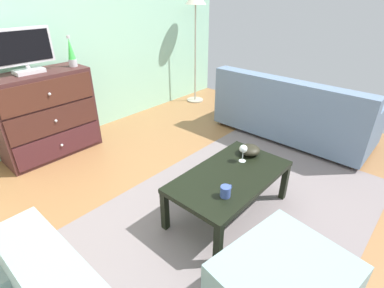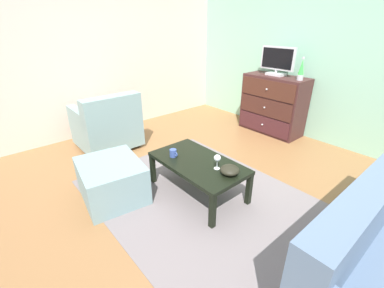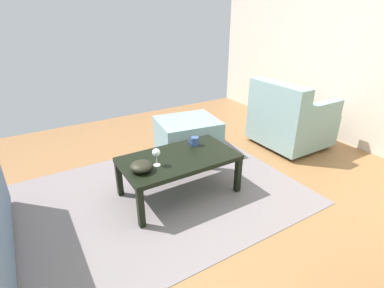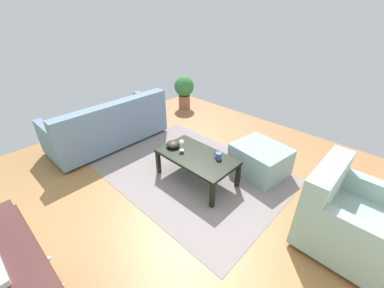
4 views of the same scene
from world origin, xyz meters
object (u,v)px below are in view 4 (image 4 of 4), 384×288
bowl_decorative (173,144)px  potted_plant (184,89)px  ottoman (260,160)px  couch_large (109,127)px  armchair (345,217)px  mug (218,156)px  coffee_table (197,158)px  wine_glass (182,143)px

bowl_decorative → potted_plant: (1.63, -1.83, -0.00)m
potted_plant → ottoman: bearing=158.1°
couch_large → armchair: size_ratio=2.29×
mug → armchair: 1.47m
couch_large → potted_plant: couch_large is taller
coffee_table → armchair: bearing=-172.0°
armchair → wine_glass: bearing=8.3°
couch_large → ottoman: size_ratio=2.74×
wine_glass → couch_large: bearing=8.9°
wine_glass → potted_plant: potted_plant is taller
wine_glass → armchair: (-1.96, -0.29, -0.16)m
mug → couch_large: (2.00, 0.41, -0.12)m
wine_glass → coffee_table: bearing=-169.8°
mug → bowl_decorative: (0.64, 0.20, -0.00)m
mug → ottoman: mug is taller
armchair → mug: bearing=4.2°
bowl_decorative → couch_large: 1.39m
ottoman → coffee_table: bearing=54.4°
couch_large → armchair: bearing=-171.4°
wine_glass → mug: (-0.49, -0.18, -0.07)m
ottoman → bowl_decorative: bearing=41.4°
potted_plant → armchair: bearing=157.8°
bowl_decorative → couch_large: bearing=8.9°
wine_glass → bowl_decorative: (0.15, 0.02, -0.07)m
couch_large → armchair: 3.51m
armchair → ottoman: armchair is taller
wine_glass → bowl_decorative: size_ratio=0.84×
mug → armchair: armchair is taller
bowl_decorative → couch_large: size_ratio=0.10×
bowl_decorative → armchair: size_ratio=0.22×
coffee_table → couch_large: 1.77m
couch_large → ottoman: couch_large is taller
mug → couch_large: couch_large is taller
coffee_table → wine_glass: (0.24, 0.04, 0.16)m
couch_large → bowl_decorative: bearing=-171.1°
ottoman → wine_glass: bearing=45.6°
wine_glass → ottoman: size_ratio=0.22×
mug → ottoman: size_ratio=0.16×
wine_glass → ottoman: bearing=-134.4°
wine_glass → mug: bearing=-160.1°
ottoman → mug: bearing=65.3°
bowl_decorative → potted_plant: size_ratio=0.26×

